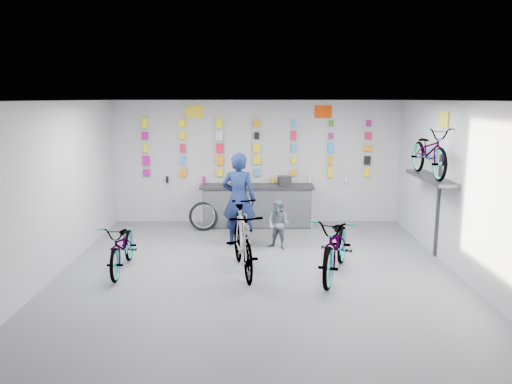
{
  "coord_description": "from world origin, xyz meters",
  "views": [
    {
      "loc": [
        -0.06,
        -8.16,
        3.04
      ],
      "look_at": [
        -0.03,
        1.4,
        1.24
      ],
      "focal_mm": 35.0,
      "sensor_mm": 36.0,
      "label": 1
    }
  ],
  "objects_px": {
    "bike_service": "(241,218)",
    "clerk": "(239,199)",
    "counter": "(257,206)",
    "bike_center": "(243,241)",
    "bike_left": "(123,246)",
    "bike_right": "(337,245)",
    "customer": "(278,224)"
  },
  "relations": [
    {
      "from": "bike_center",
      "to": "bike_service",
      "type": "relative_size",
      "value": 1.12
    },
    {
      "from": "counter",
      "to": "customer",
      "type": "height_order",
      "value": "customer"
    },
    {
      "from": "customer",
      "to": "bike_service",
      "type": "bearing_deg",
      "value": 175.94
    },
    {
      "from": "bike_left",
      "to": "customer",
      "type": "height_order",
      "value": "customer"
    },
    {
      "from": "clerk",
      "to": "customer",
      "type": "xyz_separation_m",
      "value": [
        0.81,
        -0.26,
        -0.47
      ]
    },
    {
      "from": "counter",
      "to": "bike_service",
      "type": "xyz_separation_m",
      "value": [
        -0.34,
        -1.31,
        0.04
      ]
    },
    {
      "from": "bike_left",
      "to": "clerk",
      "type": "distance_m",
      "value": 2.62
    },
    {
      "from": "counter",
      "to": "bike_center",
      "type": "distance_m",
      "value": 3.31
    },
    {
      "from": "customer",
      "to": "clerk",
      "type": "bearing_deg",
      "value": -166.92
    },
    {
      "from": "bike_service",
      "to": "clerk",
      "type": "relative_size",
      "value": 0.89
    },
    {
      "from": "counter",
      "to": "customer",
      "type": "bearing_deg",
      "value": -76.85
    },
    {
      "from": "bike_center",
      "to": "bike_right",
      "type": "distance_m",
      "value": 1.63
    },
    {
      "from": "counter",
      "to": "bike_left",
      "type": "relative_size",
      "value": 1.57
    },
    {
      "from": "counter",
      "to": "bike_service",
      "type": "distance_m",
      "value": 1.35
    },
    {
      "from": "bike_service",
      "to": "clerk",
      "type": "distance_m",
      "value": 0.54
    },
    {
      "from": "counter",
      "to": "bike_service",
      "type": "height_order",
      "value": "bike_service"
    },
    {
      "from": "clerk",
      "to": "customer",
      "type": "distance_m",
      "value": 0.97
    },
    {
      "from": "clerk",
      "to": "customer",
      "type": "relative_size",
      "value": 1.92
    },
    {
      "from": "counter",
      "to": "bike_left",
      "type": "distance_m",
      "value": 3.97
    },
    {
      "from": "bike_left",
      "to": "bike_center",
      "type": "bearing_deg",
      "value": -6.32
    },
    {
      "from": "bike_right",
      "to": "bike_service",
      "type": "distance_m",
      "value": 2.72
    },
    {
      "from": "bike_left",
      "to": "bike_right",
      "type": "xyz_separation_m",
      "value": [
        3.76,
        -0.27,
        0.1
      ]
    },
    {
      "from": "bike_center",
      "to": "customer",
      "type": "height_order",
      "value": "bike_center"
    },
    {
      "from": "clerk",
      "to": "customer",
      "type": "bearing_deg",
      "value": 174.31
    },
    {
      "from": "bike_service",
      "to": "customer",
      "type": "bearing_deg",
      "value": -44.96
    },
    {
      "from": "bike_left",
      "to": "customer",
      "type": "relative_size",
      "value": 1.69
    },
    {
      "from": "counter",
      "to": "clerk",
      "type": "distance_m",
      "value": 1.7
    },
    {
      "from": "bike_right",
      "to": "bike_center",
      "type": "bearing_deg",
      "value": -166.18
    },
    {
      "from": "bike_left",
      "to": "bike_center",
      "type": "height_order",
      "value": "bike_center"
    },
    {
      "from": "counter",
      "to": "bike_center",
      "type": "height_order",
      "value": "bike_center"
    },
    {
      "from": "bike_right",
      "to": "customer",
      "type": "bearing_deg",
      "value": 138.8
    },
    {
      "from": "bike_center",
      "to": "bike_right",
      "type": "height_order",
      "value": "bike_center"
    }
  ]
}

